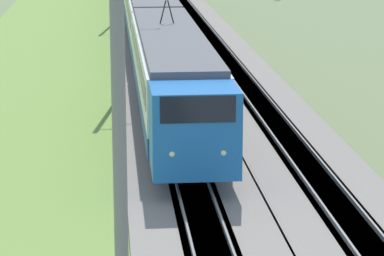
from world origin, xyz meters
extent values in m
cube|color=gray|center=(50.00, 0.00, 0.15)|extent=(240.00, 4.40, 0.30)
cube|color=gray|center=(50.00, -4.33, 0.15)|extent=(240.00, 4.40, 0.30)
cube|color=#4C4238|center=(50.00, 0.00, 0.15)|extent=(240.00, 1.57, 0.30)
cube|color=gray|center=(50.00, 0.53, 0.38)|extent=(240.00, 0.07, 0.15)
cube|color=gray|center=(50.00, -0.53, 0.38)|extent=(240.00, 0.07, 0.15)
cube|color=#4C4238|center=(50.00, -4.33, 0.15)|extent=(240.00, 1.57, 0.30)
cube|color=gray|center=(50.00, -3.80, 0.38)|extent=(240.00, 0.07, 0.15)
cube|color=gray|center=(50.00, -4.86, 0.38)|extent=(240.00, 0.07, 0.15)
cube|color=olive|center=(50.00, 6.34, 0.06)|extent=(240.00, 10.80, 0.12)
cube|color=blue|center=(19.86, 0.00, 2.40)|extent=(2.51, 2.80, 2.79)
cube|color=black|center=(19.48, 0.00, 3.33)|extent=(1.81, 2.33, 0.84)
sphere|color=#F2EAC6|center=(18.65, 0.80, 1.93)|extent=(0.20, 0.20, 0.20)
sphere|color=#F2EAC6|center=(18.65, -0.80, 1.93)|extent=(0.20, 0.20, 0.20)
cube|color=navy|center=(30.59, 0.00, 1.39)|extent=(18.95, 2.91, 0.78)
cube|color=silver|center=(30.59, 0.00, 2.79)|extent=(18.95, 2.91, 2.01)
cube|color=black|center=(30.59, 0.00, 2.95)|extent=(17.44, 2.93, 0.84)
cube|color=#515156|center=(30.59, 0.00, 3.92)|extent=(18.95, 2.68, 0.25)
cube|color=black|center=(30.59, 0.00, 0.72)|extent=(18.00, 2.48, 0.55)
cylinder|color=black|center=(22.91, 0.53, 0.88)|extent=(0.86, 0.12, 0.86)
cylinder|color=black|center=(22.91, -0.53, 0.88)|extent=(0.86, 0.12, 0.86)
cube|color=navy|center=(51.39, 0.00, 1.39)|extent=(21.46, 2.91, 0.78)
cube|color=silver|center=(51.39, 0.00, 2.79)|extent=(21.46, 2.91, 2.01)
cube|color=black|center=(51.39, 0.00, 2.95)|extent=(19.74, 2.93, 0.84)
cube|color=black|center=(51.39, 0.00, 0.72)|extent=(20.39, 2.48, 0.55)
cube|color=black|center=(73.45, 0.00, 0.72)|extent=(20.39, 2.48, 0.55)
cylinder|color=black|center=(33.43, 0.17, 4.59)|extent=(0.06, 0.33, 1.08)
cylinder|color=black|center=(33.43, -0.17, 4.59)|extent=(0.06, 0.33, 1.08)
cube|color=black|center=(22.91, 0.00, 0.00)|extent=(0.10, 0.10, 0.00)
cylinder|color=slate|center=(5.19, 2.51, 4.64)|extent=(0.22, 0.22, 9.29)
cylinder|color=slate|center=(34.02, 2.51, 4.44)|extent=(0.22, 0.22, 8.89)
camera|label=1|loc=(-8.29, 2.62, 9.46)|focal=85.00mm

